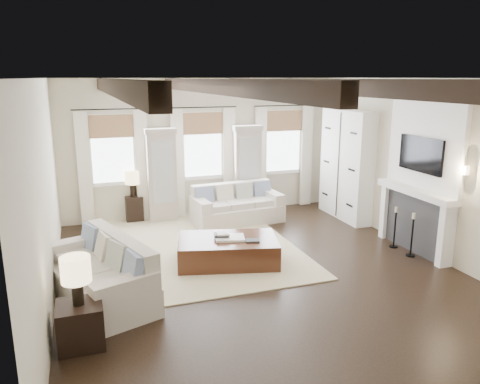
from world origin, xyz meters
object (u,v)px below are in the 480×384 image
object	(u,v)px
sofa_left	(103,275)
side_table_front	(81,325)
sofa_back	(236,207)
ottoman	(228,251)
side_table_back	(134,208)

from	to	relation	value
sofa_left	side_table_front	world-z (taller)	sofa_left
sofa_back	ottoman	bearing A→B (deg)	-112.18
side_table_front	side_table_back	xyz separation A→B (m)	(1.23, 5.04, 0.02)
sofa_back	sofa_left	size ratio (longest dim) A/B	0.88
sofa_back	sofa_left	world-z (taller)	sofa_left
side_table_front	side_table_back	bearing A→B (deg)	76.22
sofa_left	ottoman	bearing A→B (deg)	17.97
ottoman	side_table_front	world-z (taller)	side_table_front
sofa_back	side_table_front	xyz separation A→B (m)	(-3.43, -4.20, -0.07)
ottoman	side_table_back	world-z (taller)	side_table_back
sofa_left	ottoman	xyz separation A→B (m)	(2.16, 0.70, -0.14)
sofa_left	side_table_back	distance (m)	3.93
sofa_left	side_table_front	size ratio (longest dim) A/B	4.33
sofa_back	sofa_left	distance (m)	4.30
sofa_back	side_table_front	size ratio (longest dim) A/B	3.82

